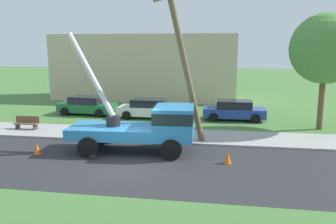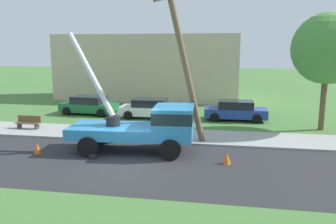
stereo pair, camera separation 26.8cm
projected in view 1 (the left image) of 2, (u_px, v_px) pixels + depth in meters
name	position (u px, v px, depth m)	size (l,w,h in m)	color
ground_plane	(170.00, 114.00, 27.45)	(120.00, 120.00, 0.00)	#477538
road_asphalt	(129.00, 164.00, 15.81)	(80.00, 7.00, 0.01)	#2B2B2D
sidewalk_strip	(152.00, 135.00, 20.78)	(80.00, 3.26, 0.10)	#9E9E99
utility_truck	(148.00, 124.00, 17.38)	(6.90, 3.21, 5.98)	#2D84C6
leaning_utility_pole	(184.00, 61.00, 18.09)	(2.66, 1.87, 8.79)	brown
traffic_cone_ahead	(228.00, 158.00, 15.79)	(0.36, 0.36, 0.56)	orange
traffic_cone_behind	(37.00, 149.00, 17.19)	(0.36, 0.36, 0.56)	orange
parked_sedan_green	(87.00, 105.00, 27.20)	(4.56, 2.30, 1.42)	#1E6638
parked_sedan_white	(149.00, 108.00, 25.85)	(4.41, 2.04, 1.42)	silver
parked_sedan_blue	(234.00, 110.00, 25.13)	(4.40, 2.02, 1.42)	#263F99
park_bench	(27.00, 123.00, 22.04)	(1.60, 0.45, 0.90)	brown
roadside_tree_near	(325.00, 49.00, 21.47)	(4.37, 4.37, 7.31)	brown
lowrise_building_backdrop	(146.00, 67.00, 35.26)	(18.00, 6.00, 6.40)	#C6B293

